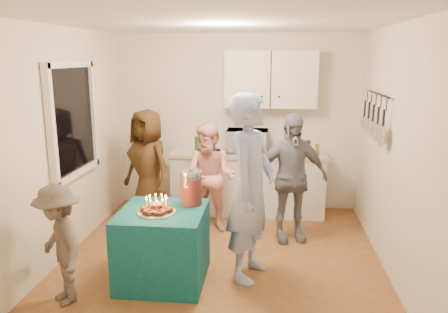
# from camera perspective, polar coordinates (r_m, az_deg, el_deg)

# --- Properties ---
(floor) EXTENTS (4.00, 4.00, 0.00)m
(floor) POSITION_cam_1_polar(r_m,az_deg,el_deg) (5.06, -0.47, -13.71)
(floor) COLOR brown
(floor) RESTS_ON ground
(ceiling) EXTENTS (4.00, 4.00, 0.00)m
(ceiling) POSITION_cam_1_polar(r_m,az_deg,el_deg) (4.53, -0.53, 17.13)
(ceiling) COLOR white
(ceiling) RESTS_ON floor
(back_wall) EXTENTS (3.60, 3.60, 0.00)m
(back_wall) POSITION_cam_1_polar(r_m,az_deg,el_deg) (6.58, 1.65, 4.48)
(back_wall) COLOR silver
(back_wall) RESTS_ON floor
(left_wall) EXTENTS (4.00, 4.00, 0.00)m
(left_wall) POSITION_cam_1_polar(r_m,az_deg,el_deg) (5.16, -20.76, 1.27)
(left_wall) COLOR silver
(left_wall) RESTS_ON floor
(right_wall) EXTENTS (4.00, 4.00, 0.00)m
(right_wall) POSITION_cam_1_polar(r_m,az_deg,el_deg) (4.75, 21.57, 0.26)
(right_wall) COLOR silver
(right_wall) RESTS_ON floor
(window_night) EXTENTS (0.04, 1.00, 1.20)m
(window_night) POSITION_cam_1_polar(r_m,az_deg,el_deg) (5.37, -19.24, 4.53)
(window_night) COLOR black
(window_night) RESTS_ON left_wall
(counter) EXTENTS (2.20, 0.58, 0.86)m
(counter) POSITION_cam_1_polar(r_m,az_deg,el_deg) (6.46, 3.14, -3.60)
(counter) COLOR white
(counter) RESTS_ON floor
(countertop) EXTENTS (2.24, 0.62, 0.05)m
(countertop) POSITION_cam_1_polar(r_m,az_deg,el_deg) (6.35, 3.19, 0.34)
(countertop) COLOR beige
(countertop) RESTS_ON counter
(upper_cabinet) EXTENTS (1.30, 0.30, 0.80)m
(upper_cabinet) POSITION_cam_1_polar(r_m,az_deg,el_deg) (6.34, 6.14, 10.00)
(upper_cabinet) COLOR white
(upper_cabinet) RESTS_ON back_wall
(pot_rack) EXTENTS (0.12, 1.00, 0.60)m
(pot_rack) POSITION_cam_1_polar(r_m,az_deg,el_deg) (5.36, 19.13, 5.06)
(pot_rack) COLOR black
(pot_rack) RESTS_ON right_wall
(microwave) EXTENTS (0.60, 0.41, 0.33)m
(microwave) POSITION_cam_1_polar(r_m,az_deg,el_deg) (6.31, 3.04, 2.02)
(microwave) COLOR white
(microwave) RESTS_ON countertop
(party_table) EXTENTS (0.86, 0.86, 0.76)m
(party_table) POSITION_cam_1_polar(r_m,az_deg,el_deg) (4.60, -7.97, -11.45)
(party_table) COLOR #0E535F
(party_table) RESTS_ON floor
(donut_cake) EXTENTS (0.38, 0.38, 0.18)m
(donut_cake) POSITION_cam_1_polar(r_m,az_deg,el_deg) (4.37, -8.83, -6.17)
(donut_cake) COLOR #381C0C
(donut_cake) RESTS_ON party_table
(punch_jar) EXTENTS (0.22, 0.22, 0.34)m
(punch_jar) POSITION_cam_1_polar(r_m,az_deg,el_deg) (4.56, -4.28, -4.18)
(punch_jar) COLOR red
(punch_jar) RESTS_ON party_table
(man_birthday) EXTENTS (0.64, 0.80, 1.93)m
(man_birthday) POSITION_cam_1_polar(r_m,az_deg,el_deg) (4.45, 3.52, -4.13)
(man_birthday) COLOR #9EB3E6
(man_birthday) RESTS_ON floor
(woman_back_left) EXTENTS (0.93, 0.84, 1.58)m
(woman_back_left) POSITION_cam_1_polar(r_m,az_deg,el_deg) (6.05, -9.89, -1.37)
(woman_back_left) COLOR brown
(woman_back_left) RESTS_ON floor
(woman_back_center) EXTENTS (0.81, 0.70, 1.44)m
(woman_back_center) POSITION_cam_1_polar(r_m,az_deg,el_deg) (5.71, -1.81, -2.80)
(woman_back_center) COLOR #FC8883
(woman_back_center) RESTS_ON floor
(woman_back_right) EXTENTS (1.01, 0.61, 1.61)m
(woman_back_right) POSITION_cam_1_polar(r_m,az_deg,el_deg) (5.45, 8.64, -2.78)
(woman_back_right) COLOR black
(woman_back_right) RESTS_ON floor
(child_near_left) EXTENTS (0.82, 0.83, 1.15)m
(child_near_left) POSITION_cam_1_polar(r_m,az_deg,el_deg) (4.37, -20.68, -10.74)
(child_near_left) COLOR #4B423C
(child_near_left) RESTS_ON floor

